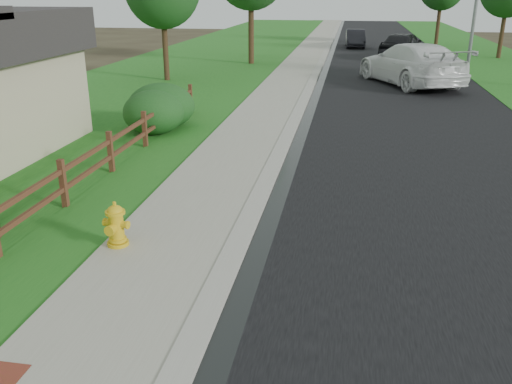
% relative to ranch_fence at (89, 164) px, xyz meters
% --- Properties ---
extents(road, '(8.00, 90.00, 0.02)m').
position_rel_ranch_fence_xyz_m(road, '(8.20, 28.60, -0.61)').
color(road, black).
rests_on(road, ground).
extents(curb, '(0.40, 90.00, 0.12)m').
position_rel_ranch_fence_xyz_m(curb, '(4.00, 28.60, -0.56)').
color(curb, gray).
rests_on(curb, ground).
extents(wet_gutter, '(0.50, 90.00, 0.00)m').
position_rel_ranch_fence_xyz_m(wet_gutter, '(4.35, 28.60, -0.60)').
color(wet_gutter, black).
rests_on(wet_gutter, road).
extents(sidewalk, '(2.20, 90.00, 0.10)m').
position_rel_ranch_fence_xyz_m(sidewalk, '(2.70, 28.60, -0.57)').
color(sidewalk, gray).
rests_on(sidewalk, ground).
extents(grass_strip, '(1.60, 90.00, 0.06)m').
position_rel_ranch_fence_xyz_m(grass_strip, '(0.80, 28.60, -0.59)').
color(grass_strip, '#1E601B').
rests_on(grass_strip, ground).
extents(lawn_near, '(9.00, 90.00, 0.04)m').
position_rel_ranch_fence_xyz_m(lawn_near, '(-4.40, 28.60, -0.60)').
color(lawn_near, '#1E601B').
rests_on(lawn_near, ground).
extents(verge_far, '(6.00, 90.00, 0.04)m').
position_rel_ranch_fence_xyz_m(verge_far, '(15.10, 28.60, -0.60)').
color(verge_far, '#1E601B').
rests_on(verge_far, ground).
extents(ranch_fence, '(0.12, 16.92, 1.10)m').
position_rel_ranch_fence_xyz_m(ranch_fence, '(0.00, 0.00, 0.00)').
color(ranch_fence, '#492818').
rests_on(ranch_fence, ground).
extents(fire_hydrant, '(0.55, 0.44, 0.83)m').
position_rel_ranch_fence_xyz_m(fire_hydrant, '(1.90, -2.87, -0.14)').
color(fire_hydrant, yellow).
rests_on(fire_hydrant, sidewalk).
extents(white_suv, '(5.37, 7.42, 2.00)m').
position_rel_ranch_fence_xyz_m(white_suv, '(8.73, 16.50, 0.40)').
color(white_suv, white).
rests_on(white_suv, road).
extents(dark_car_mid, '(3.76, 5.58, 1.76)m').
position_rel_ranch_fence_xyz_m(dark_car_mid, '(9.23, 27.31, 0.28)').
color(dark_car_mid, black).
rests_on(dark_car_mid, road).
extents(dark_car_far, '(1.62, 4.18, 1.36)m').
position_rel_ranch_fence_xyz_m(dark_car_far, '(6.11, 34.55, 0.08)').
color(dark_car_far, black).
rests_on(dark_car_far, road).
extents(shrub_c, '(2.40, 2.40, 1.42)m').
position_rel_ranch_fence_xyz_m(shrub_c, '(-0.30, 5.23, 0.09)').
color(shrub_c, '#194418').
rests_on(shrub_c, ground).
extents(shrub_d, '(2.88, 2.88, 1.52)m').
position_rel_ranch_fence_xyz_m(shrub_d, '(-0.30, 5.98, 0.14)').
color(shrub_d, '#194418').
rests_on(shrub_d, ground).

